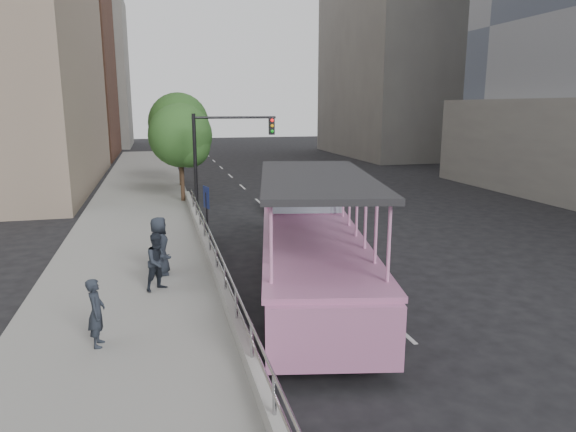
% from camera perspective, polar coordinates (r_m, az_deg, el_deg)
% --- Properties ---
extents(ground, '(160.00, 160.00, 0.00)m').
position_cam_1_polar(ground, '(15.15, 5.03, -9.43)').
color(ground, black).
extents(sidewalk, '(5.50, 80.00, 0.30)m').
position_cam_1_polar(sidewalk, '(23.91, -16.40, -1.44)').
color(sidewalk, gray).
rests_on(sidewalk, ground).
extents(kerb_wall, '(0.24, 30.00, 0.36)m').
position_cam_1_polar(kerb_wall, '(16.17, -7.90, -6.28)').
color(kerb_wall, '#A8A8A3').
rests_on(kerb_wall, sidewalk).
extents(guardrail, '(0.07, 22.00, 0.71)m').
position_cam_1_polar(guardrail, '(15.98, -7.97, -4.02)').
color(guardrail, '#A7A7AB').
rests_on(guardrail, kerb_wall).
extents(duck_boat, '(5.00, 11.62, 3.76)m').
position_cam_1_polar(duck_boat, '(15.60, 2.53, -3.36)').
color(duck_boat, black).
rests_on(duck_boat, ground).
extents(car, '(1.98, 3.75, 1.22)m').
position_cam_1_polar(car, '(27.32, -0.92, 1.69)').
color(car, silver).
rests_on(car, ground).
extents(pedestrian_near, '(0.41, 0.59, 1.57)m').
position_cam_1_polar(pedestrian_near, '(12.29, -20.53, -10.01)').
color(pedestrian_near, '#212831').
rests_on(pedestrian_near, sidewalk).
extents(pedestrian_mid, '(1.04, 0.98, 1.69)m').
position_cam_1_polar(pedestrian_mid, '(15.35, -14.19, -4.95)').
color(pedestrian_mid, '#212831').
rests_on(pedestrian_mid, sidewalk).
extents(pedestrian_far, '(0.66, 0.96, 1.87)m').
position_cam_1_polar(pedestrian_far, '(16.69, -14.11, -3.25)').
color(pedestrian_far, '#212831').
rests_on(pedestrian_far, sidewalk).
extents(parking_sign, '(0.17, 0.57, 2.58)m').
position_cam_1_polar(parking_sign, '(19.86, -9.03, 0.59)').
color(parking_sign, black).
rests_on(parking_sign, ground).
extents(traffic_signal, '(4.20, 0.32, 5.20)m').
position_cam_1_polar(traffic_signal, '(26.03, -7.68, 7.48)').
color(traffic_signal, black).
rests_on(traffic_signal, ground).
extents(street_tree_near, '(3.52, 3.52, 5.72)m').
position_cam_1_polar(street_tree_near, '(29.28, -11.65, 8.48)').
color(street_tree_near, '#382719').
rests_on(street_tree_near, ground).
extents(street_tree_far, '(3.97, 3.97, 6.45)m').
position_cam_1_polar(street_tree_far, '(35.26, -11.88, 9.84)').
color(street_tree_far, '#382719').
rests_on(street_tree_far, ground).
extents(midrise_brick, '(18.00, 16.00, 26.00)m').
position_cam_1_polar(midrise_brick, '(63.13, -27.80, 17.56)').
color(midrise_brick, brown).
rests_on(midrise_brick, ground).
extents(midrise_stone_a, '(20.00, 20.00, 32.00)m').
position_cam_1_polar(midrise_stone_a, '(64.11, 15.56, 21.08)').
color(midrise_stone_a, gray).
rests_on(midrise_stone_a, ground).
extents(midrise_stone_b, '(16.00, 14.00, 20.00)m').
position_cam_1_polar(midrise_stone_b, '(78.21, -23.42, 14.41)').
color(midrise_stone_b, gray).
rests_on(midrise_stone_b, ground).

